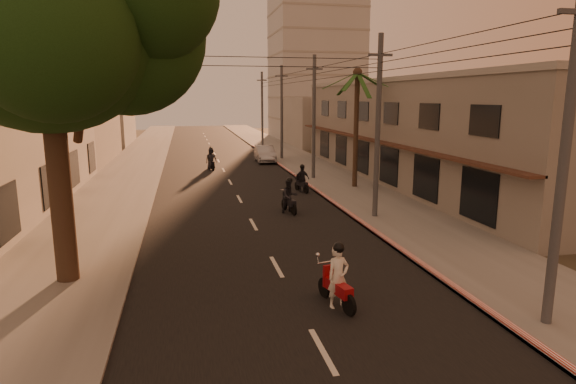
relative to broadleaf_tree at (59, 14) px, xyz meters
name	(u,v)px	position (x,y,z in m)	size (l,w,h in m)	color
ground	(288,288)	(6.61, -2.14, -8.48)	(160.00, 160.00, 0.00)	#383023
road	(230,182)	(6.61, 17.86, -8.47)	(10.00, 140.00, 0.02)	black
sidewalk_right	(330,178)	(14.11, 17.86, -8.42)	(5.00, 140.00, 0.12)	slate
sidewalk_left	(121,185)	(-0.89, 17.86, -8.42)	(5.00, 140.00, 0.12)	slate
curb_stripe	(317,191)	(11.71, 12.86, -8.38)	(0.20, 60.00, 0.20)	red
shophouse_row	(424,130)	(20.57, 15.86, -4.83)	(8.80, 34.20, 7.30)	gray
distant_tower	(315,41)	(22.61, 53.86, 5.52)	(12.10, 12.10, 28.00)	#B7B5B2
broadleaf_tree	(59,14)	(0.00, 0.00, 0.00)	(9.60, 8.70, 12.10)	black
palm_tree	(357,79)	(14.61, 13.86, -1.33)	(5.00, 5.00, 8.20)	black
utility_poles	(314,90)	(12.81, 17.86, -1.94)	(1.20, 48.26, 9.00)	#38383A
filler_right	(322,121)	(20.61, 42.86, -5.48)	(8.00, 14.00, 6.00)	#A29B92
filler_left_near	(65,139)	(-7.39, 31.86, -6.28)	(8.00, 14.00, 4.40)	#A29B92
filler_left_far	(97,117)	(-7.39, 49.86, -4.98)	(8.00, 14.00, 7.00)	#A29B92
scooter_red	(338,278)	(7.73, -3.81, -7.60)	(0.96, 1.98, 1.98)	black
scooter_mid_a	(289,197)	(8.83, 7.87, -7.61)	(1.11, 1.93, 1.91)	black
scooter_mid_b	(302,180)	(10.81, 13.21, -7.65)	(1.19, 1.83, 1.82)	black
scooter_far_a	(211,160)	(5.63, 24.21, -7.60)	(1.07, 1.97, 1.95)	black
parked_car	(265,154)	(10.86, 28.20, -7.71)	(1.77, 4.69, 1.53)	#A5A7AD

